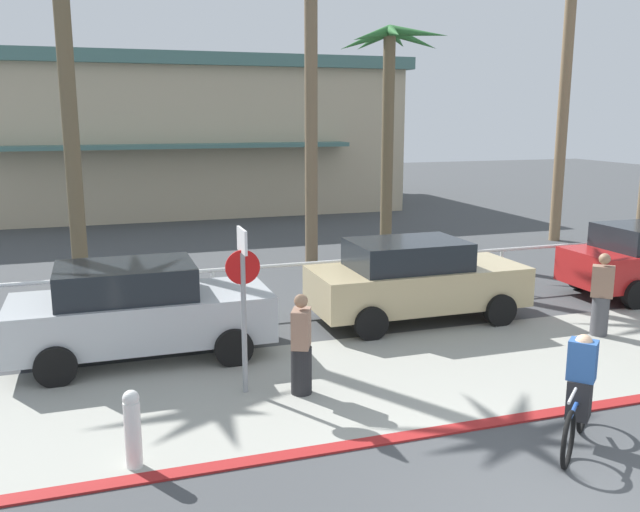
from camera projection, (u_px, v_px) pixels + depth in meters
ground_plane at (299, 290)px, 16.49m from camera, size 80.00×80.00×0.00m
sidewalk_strip at (400, 375)px, 11.09m from camera, size 44.00×4.00×0.02m
curb_paint at (462, 427)px, 9.23m from camera, size 44.00×0.24×0.03m
building_backdrop at (160, 134)px, 31.69m from camera, size 20.36×12.58×6.58m
rail_fence at (318, 270)px, 14.92m from camera, size 28.06×0.08×1.04m
stop_sign_bike_lane at (243, 287)px, 10.08m from camera, size 0.52×0.56×2.56m
bollard_1 at (133, 428)px, 8.10m from camera, size 0.20×0.20×1.00m
palm_tree_2 at (311, 25)px, 18.37m from camera, size 3.14×3.03×8.69m
palm_tree_3 at (389, 83)px, 20.19m from camera, size 3.09×3.28×6.76m
palm_tree_4 at (569, 21)px, 21.62m from camera, size 3.28×3.40×9.67m
car_silver_1 at (139, 310)px, 11.75m from camera, size 4.40×2.02×1.69m
car_tan_2 at (415, 279)px, 13.94m from camera, size 4.40×2.02×1.69m
cyclist_blue_0 at (579, 394)px, 8.67m from camera, size 1.39×1.26×1.50m
pedestrian_0 at (601, 298)px, 12.96m from camera, size 0.47×0.46×1.62m
pedestrian_1 at (301, 349)px, 10.22m from camera, size 0.42×0.47×1.58m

